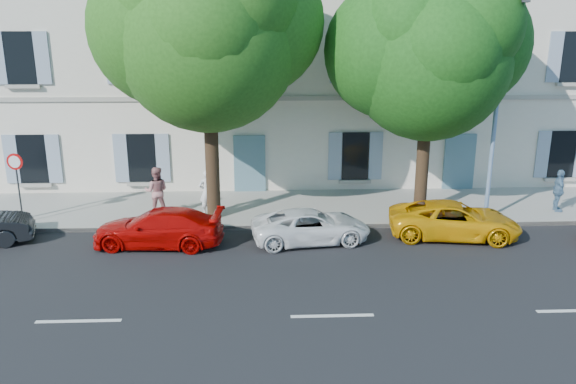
{
  "coord_description": "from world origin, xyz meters",
  "views": [
    {
      "loc": [
        -1.58,
        -16.06,
        6.52
      ],
      "look_at": [
        -0.81,
        2.0,
        1.4
      ],
      "focal_mm": 35.0,
      "sensor_mm": 36.0,
      "label": 1
    }
  ],
  "objects_px": {
    "road_sign": "(16,173)",
    "pedestrian_a": "(207,192)",
    "street_lamp": "(499,99)",
    "pedestrian_c": "(559,191)",
    "car_yellow_supercar": "(454,220)",
    "pedestrian_b": "(157,191)",
    "car_red_coupe": "(158,228)",
    "car_white_coupe": "(311,226)",
    "tree_left": "(208,39)",
    "tree_right": "(429,60)"
  },
  "relations": [
    {
      "from": "road_sign",
      "to": "pedestrian_b",
      "type": "xyz_separation_m",
      "value": [
        4.55,
        0.72,
        -0.89
      ]
    },
    {
      "from": "car_red_coupe",
      "to": "pedestrian_b",
      "type": "relative_size",
      "value": 2.31
    },
    {
      "from": "street_lamp",
      "to": "road_sign",
      "type": "bearing_deg",
      "value": 178.54
    },
    {
      "from": "car_red_coupe",
      "to": "tree_right",
      "type": "relative_size",
      "value": 0.48
    },
    {
      "from": "car_yellow_supercar",
      "to": "tree_right",
      "type": "distance_m",
      "value": 5.5
    },
    {
      "from": "tree_right",
      "to": "pedestrian_a",
      "type": "height_order",
      "value": "tree_right"
    },
    {
      "from": "car_white_coupe",
      "to": "tree_right",
      "type": "xyz_separation_m",
      "value": [
        4.2,
        2.37,
        5.1
      ]
    },
    {
      "from": "road_sign",
      "to": "pedestrian_c",
      "type": "relative_size",
      "value": 1.56
    },
    {
      "from": "street_lamp",
      "to": "pedestrian_c",
      "type": "distance_m",
      "value": 4.67
    },
    {
      "from": "tree_left",
      "to": "road_sign",
      "type": "relative_size",
      "value": 3.89
    },
    {
      "from": "car_white_coupe",
      "to": "tree_left",
      "type": "height_order",
      "value": "tree_left"
    },
    {
      "from": "pedestrian_c",
      "to": "tree_right",
      "type": "bearing_deg",
      "value": 100.71
    },
    {
      "from": "road_sign",
      "to": "pedestrian_a",
      "type": "xyz_separation_m",
      "value": [
        6.38,
        0.69,
        -0.95
      ]
    },
    {
      "from": "car_white_coupe",
      "to": "street_lamp",
      "type": "height_order",
      "value": "street_lamp"
    },
    {
      "from": "street_lamp",
      "to": "pedestrian_a",
      "type": "relative_size",
      "value": 4.55
    },
    {
      "from": "car_yellow_supercar",
      "to": "road_sign",
      "type": "height_order",
      "value": "road_sign"
    },
    {
      "from": "tree_left",
      "to": "pedestrian_b",
      "type": "relative_size",
      "value": 5.42
    },
    {
      "from": "tree_left",
      "to": "pedestrian_b",
      "type": "xyz_separation_m",
      "value": [
        -2.08,
        0.37,
        -5.29
      ]
    },
    {
      "from": "pedestrian_a",
      "to": "pedestrian_c",
      "type": "bearing_deg",
      "value": 161.54
    },
    {
      "from": "road_sign",
      "to": "pedestrian_b",
      "type": "bearing_deg",
      "value": 8.99
    },
    {
      "from": "street_lamp",
      "to": "pedestrian_c",
      "type": "height_order",
      "value": "street_lamp"
    },
    {
      "from": "car_yellow_supercar",
      "to": "pedestrian_b",
      "type": "distance_m",
      "value": 10.43
    },
    {
      "from": "tree_left",
      "to": "pedestrian_a",
      "type": "xyz_separation_m",
      "value": [
        -0.25,
        0.34,
        -5.35
      ]
    },
    {
      "from": "road_sign",
      "to": "pedestrian_c",
      "type": "height_order",
      "value": "road_sign"
    },
    {
      "from": "car_yellow_supercar",
      "to": "tree_right",
      "type": "bearing_deg",
      "value": 23.4
    },
    {
      "from": "pedestrian_c",
      "to": "street_lamp",
      "type": "bearing_deg",
      "value": 117.55
    },
    {
      "from": "car_yellow_supercar",
      "to": "pedestrian_a",
      "type": "relative_size",
      "value": 2.56
    },
    {
      "from": "car_red_coupe",
      "to": "tree_left",
      "type": "relative_size",
      "value": 0.43
    },
    {
      "from": "car_yellow_supercar",
      "to": "pedestrian_a",
      "type": "bearing_deg",
      "value": 82.77
    },
    {
      "from": "car_white_coupe",
      "to": "pedestrian_b",
      "type": "bearing_deg",
      "value": 56.62
    },
    {
      "from": "car_white_coupe",
      "to": "car_yellow_supercar",
      "type": "height_order",
      "value": "car_yellow_supercar"
    },
    {
      "from": "pedestrian_a",
      "to": "tree_right",
      "type": "bearing_deg",
      "value": 160.81
    },
    {
      "from": "car_white_coupe",
      "to": "tree_left",
      "type": "bearing_deg",
      "value": 48.35
    },
    {
      "from": "street_lamp",
      "to": "pedestrian_c",
      "type": "xyz_separation_m",
      "value": [
        2.98,
        0.92,
        -3.48
      ]
    },
    {
      "from": "pedestrian_b",
      "to": "pedestrian_c",
      "type": "distance_m",
      "value": 14.75
    },
    {
      "from": "car_yellow_supercar",
      "to": "tree_right",
      "type": "relative_size",
      "value": 0.5
    },
    {
      "from": "pedestrian_b",
      "to": "car_red_coupe",
      "type": "bearing_deg",
      "value": 98.27
    },
    {
      "from": "pedestrian_c",
      "to": "car_red_coupe",
      "type": "bearing_deg",
      "value": 110.5
    },
    {
      "from": "car_red_coupe",
      "to": "road_sign",
      "type": "relative_size",
      "value": 1.66
    },
    {
      "from": "tree_right",
      "to": "road_sign",
      "type": "relative_size",
      "value": 3.47
    },
    {
      "from": "tree_left",
      "to": "tree_right",
      "type": "bearing_deg",
      "value": 0.93
    },
    {
      "from": "tree_left",
      "to": "car_white_coupe",
      "type": "bearing_deg",
      "value": -34.12
    },
    {
      "from": "car_red_coupe",
      "to": "street_lamp",
      "type": "bearing_deg",
      "value": 102.98
    },
    {
      "from": "tree_left",
      "to": "street_lamp",
      "type": "height_order",
      "value": "tree_left"
    },
    {
      "from": "car_red_coupe",
      "to": "tree_left",
      "type": "distance_m",
      "value": 6.4
    },
    {
      "from": "tree_right",
      "to": "car_red_coupe",
      "type": "bearing_deg",
      "value": -164.61
    },
    {
      "from": "car_yellow_supercar",
      "to": "road_sign",
      "type": "relative_size",
      "value": 1.72
    },
    {
      "from": "car_yellow_supercar",
      "to": "pedestrian_a",
      "type": "height_order",
      "value": "pedestrian_a"
    },
    {
      "from": "pedestrian_a",
      "to": "pedestrian_b",
      "type": "xyz_separation_m",
      "value": [
        -1.82,
        0.03,
        0.06
      ]
    },
    {
      "from": "car_red_coupe",
      "to": "road_sign",
      "type": "xyz_separation_m",
      "value": [
        -5.08,
        2.01,
        1.33
      ]
    }
  ]
}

